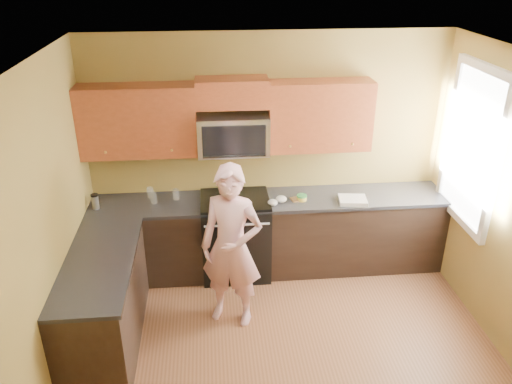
{
  "coord_description": "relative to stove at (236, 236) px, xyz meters",
  "views": [
    {
      "loc": [
        -0.65,
        -3.36,
        3.44
      ],
      "look_at": [
        -0.2,
        1.3,
        1.2
      ],
      "focal_mm": 35.62,
      "sensor_mm": 36.0,
      "label": 1
    }
  ],
  "objects": [
    {
      "name": "floor",
      "position": [
        0.4,
        -1.68,
        -0.47
      ],
      "size": [
        4.0,
        4.0,
        0.0
      ],
      "primitive_type": "plane",
      "color": "brown",
      "rests_on": "ground"
    },
    {
      "name": "ceiling",
      "position": [
        0.4,
        -1.68,
        2.23
      ],
      "size": [
        4.0,
        4.0,
        0.0
      ],
      "primitive_type": "plane",
      "rotation": [
        3.14,
        0.0,
        0.0
      ],
      "color": "white",
      "rests_on": "ground"
    },
    {
      "name": "wall_back",
      "position": [
        0.4,
        0.32,
        0.88
      ],
      "size": [
        4.0,
        0.0,
        4.0
      ],
      "primitive_type": "plane",
      "rotation": [
        1.57,
        0.0,
        0.0
      ],
      "color": "olive",
      "rests_on": "ground"
    },
    {
      "name": "wall_left",
      "position": [
        -1.6,
        -1.68,
        0.88
      ],
      "size": [
        0.0,
        4.0,
        4.0
      ],
      "primitive_type": "plane",
      "rotation": [
        1.57,
        0.0,
        1.57
      ],
      "color": "olive",
      "rests_on": "ground"
    },
    {
      "name": "cabinet_back_run",
      "position": [
        0.4,
        0.02,
        -0.03
      ],
      "size": [
        4.0,
        0.6,
        0.88
      ],
      "primitive_type": "cube",
      "color": "black",
      "rests_on": "floor"
    },
    {
      "name": "cabinet_left_run",
      "position": [
        -1.3,
        -1.08,
        -0.03
      ],
      "size": [
        0.6,
        1.6,
        0.88
      ],
      "primitive_type": "cube",
      "color": "black",
      "rests_on": "floor"
    },
    {
      "name": "countertop_back",
      "position": [
        0.4,
        0.01,
        0.43
      ],
      "size": [
        4.0,
        0.62,
        0.04
      ],
      "primitive_type": "cube",
      "color": "black",
      "rests_on": "cabinet_back_run"
    },
    {
      "name": "countertop_left",
      "position": [
        -1.29,
        -1.08,
        0.43
      ],
      "size": [
        0.62,
        1.6,
        0.04
      ],
      "primitive_type": "cube",
      "color": "black",
      "rests_on": "cabinet_left_run"
    },
    {
      "name": "stove",
      "position": [
        0.0,
        0.0,
        0.0
      ],
      "size": [
        0.76,
        0.65,
        0.95
      ],
      "primitive_type": null,
      "color": "black",
      "rests_on": "floor"
    },
    {
      "name": "microwave",
      "position": [
        0.0,
        0.12,
        0.97
      ],
      "size": [
        0.76,
        0.4,
        0.42
      ],
      "primitive_type": null,
      "color": "silver",
      "rests_on": "wall_back"
    },
    {
      "name": "upper_cab_left",
      "position": [
        -0.99,
        0.16,
        0.97
      ],
      "size": [
        1.22,
        0.33,
        0.75
      ],
      "primitive_type": null,
      "color": "brown",
      "rests_on": "wall_back"
    },
    {
      "name": "upper_cab_right",
      "position": [
        0.94,
        0.16,
        0.97
      ],
      "size": [
        1.12,
        0.33,
        0.75
      ],
      "primitive_type": null,
      "color": "brown",
      "rests_on": "wall_back"
    },
    {
      "name": "upper_cab_over_mw",
      "position": [
        0.0,
        0.16,
        1.62
      ],
      "size": [
        0.76,
        0.33,
        0.3
      ],
      "primitive_type": "cube",
      "color": "brown",
      "rests_on": "wall_back"
    },
    {
      "name": "window",
      "position": [
        2.38,
        -0.48,
        1.17
      ],
      "size": [
        0.06,
        1.06,
        1.66
      ],
      "primitive_type": null,
      "color": "white",
      "rests_on": "wall_right"
    },
    {
      "name": "woman",
      "position": [
        -0.08,
        -0.85,
        0.37
      ],
      "size": [
        0.72,
        0.6,
        1.69
      ],
      "primitive_type": "imported",
      "rotation": [
        0.0,
        0.0,
        -0.36
      ],
      "color": "pink",
      "rests_on": "floor"
    },
    {
      "name": "frying_pan",
      "position": [
        0.01,
        -0.25,
        0.47
      ],
      "size": [
        0.3,
        0.5,
        0.06
      ],
      "primitive_type": null,
      "rotation": [
        0.0,
        0.0,
        0.05
      ],
      "color": "black",
      "rests_on": "stove"
    },
    {
      "name": "butter_tub",
      "position": [
        0.74,
        -0.05,
        0.45
      ],
      "size": [
        0.11,
        0.11,
        0.08
      ],
      "primitive_type": null,
      "rotation": [
        0.0,
        0.0,
        -0.01
      ],
      "color": "yellow",
      "rests_on": "countertop_back"
    },
    {
      "name": "toast_slice",
      "position": [
        0.68,
        -0.04,
        0.45
      ],
      "size": [
        0.13,
        0.13,
        0.01
      ],
      "primitive_type": "cube",
      "rotation": [
        0.0,
        0.0,
        0.25
      ],
      "color": "#B27F47",
      "rests_on": "countertop_back"
    },
    {
      "name": "napkin_a",
      "position": [
        0.41,
        -0.14,
        0.48
      ],
      "size": [
        0.12,
        0.13,
        0.06
      ],
      "primitive_type": "ellipsoid",
      "rotation": [
        0.0,
        0.0,
        0.09
      ],
      "color": "silver",
      "rests_on": "countertop_back"
    },
    {
      "name": "napkin_b",
      "position": [
        0.51,
        -0.07,
        0.48
      ],
      "size": [
        0.16,
        0.17,
        0.07
      ],
      "primitive_type": "ellipsoid",
      "rotation": [
        0.0,
        0.0,
        0.36
      ],
      "color": "silver",
      "rests_on": "countertop_back"
    },
    {
      "name": "dish_towel",
      "position": [
        1.29,
        -0.16,
        0.47
      ],
      "size": [
        0.33,
        0.28,
        0.05
      ],
      "primitive_type": "cube",
      "rotation": [
        0.0,
        0.0,
        -0.13
      ],
      "color": "white",
      "rests_on": "countertop_back"
    },
    {
      "name": "travel_mug",
      "position": [
        -1.5,
        -0.04,
        0.45
      ],
      "size": [
        0.1,
        0.1,
        0.17
      ],
      "primitive_type": null,
      "rotation": [
        0.0,
        0.0,
        0.33
      ],
      "color": "silver",
      "rests_on": "countertop_back"
    },
    {
      "name": "glass_a",
      "position": [
        -0.65,
        0.11,
        0.51
      ],
      "size": [
        0.09,
        0.09,
        0.12
      ],
      "primitive_type": "cylinder",
      "rotation": [
        0.0,
        0.0,
        0.35
      ],
      "color": "silver",
      "rests_on": "countertop_back"
    },
    {
      "name": "glass_b",
      "position": [
        -0.94,
        0.18,
        0.51
      ],
      "size": [
        0.08,
        0.08,
        0.12
      ],
      "primitive_type": "cylinder",
      "rotation": [
        0.0,
        0.0,
        0.2
      ],
      "color": "silver",
      "rests_on": "countertop_back"
    },
    {
      "name": "glass_c",
      "position": [
        -0.89,
        0.04,
        0.51
      ],
      "size": [
        0.08,
        0.08,
        0.12
      ],
      "primitive_type": "cylinder",
      "rotation": [
        0.0,
        0.0,
        0.12
      ],
      "color": "silver",
      "rests_on": "countertop_back"
    }
  ]
}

